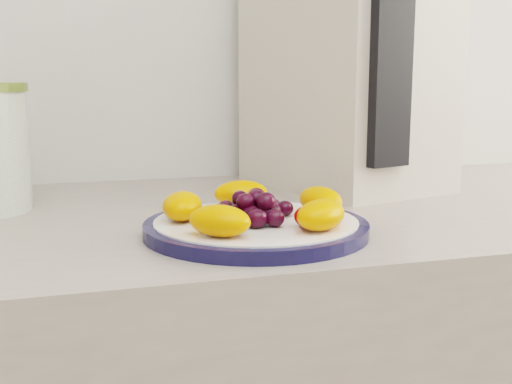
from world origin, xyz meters
name	(u,v)px	position (x,y,z in m)	size (l,w,h in m)	color
plate_rim	(256,228)	(-0.05, 1.05, 0.91)	(0.26, 0.26, 0.01)	#111136
plate_face	(256,227)	(-0.05, 1.05, 0.91)	(0.24, 0.24, 0.02)	white
appliance_body	(345,68)	(0.19, 1.34, 1.09)	(0.22, 0.31, 0.39)	beige
appliance_panel	(390,63)	(0.18, 1.17, 1.10)	(0.07, 0.02, 0.29)	black
fruit_plate	(260,208)	(-0.05, 1.05, 0.93)	(0.22, 0.21, 0.04)	#F67000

